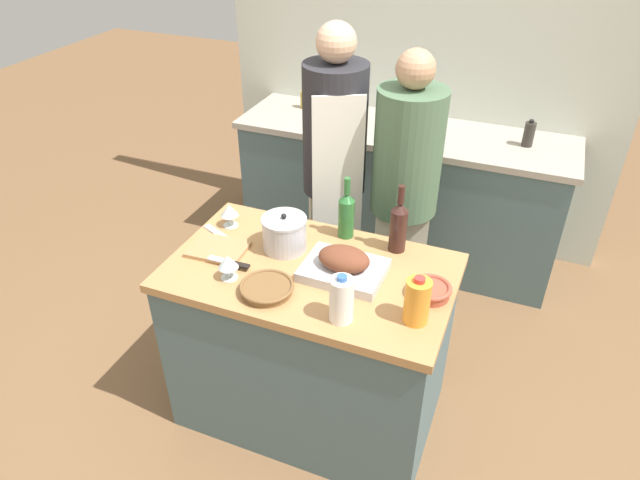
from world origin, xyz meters
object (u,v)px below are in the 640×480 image
object	(u,v)px
wine_glass_left	(229,211)
condiment_bottle_tall	(304,100)
wine_glass_right	(228,262)
knife_chef	(223,237)
cutting_board	(218,249)
wine_bottle_dark	(399,225)
milk_jug	(342,299)
wine_bottle_green	(346,214)
person_cook_guest	(404,190)
stock_pot	(284,233)
roasting_pan	(344,265)
knife_paring	(230,262)
person_cook_aproned	(334,168)
mixing_bowl	(430,290)
condiment_bottle_short	(529,134)
wicker_basket	(267,288)
juice_jug	(417,301)

from	to	relation	value
wine_glass_left	condiment_bottle_tall	world-z (taller)	condiment_bottle_tall
wine_glass_right	knife_chef	world-z (taller)	wine_glass_right
cutting_board	wine_bottle_dark	bearing A→B (deg)	22.87
milk_jug	wine_glass_left	bearing A→B (deg)	149.29
wine_bottle_green	person_cook_guest	distance (m)	0.53
stock_pot	roasting_pan	bearing A→B (deg)	-15.78
wine_glass_right	knife_paring	world-z (taller)	wine_glass_right
condiment_bottle_tall	person_cook_aproned	size ratio (longest dim) A/B	0.08
mixing_bowl	wine_glass_left	xyz separation A→B (m)	(-0.99, 0.16, 0.05)
milk_jug	condiment_bottle_tall	size ratio (longest dim) A/B	1.56
stock_pot	mixing_bowl	world-z (taller)	stock_pot
knife_chef	person_cook_guest	bearing A→B (deg)	47.67
condiment_bottle_short	person_cook_guest	world-z (taller)	person_cook_guest
wine_bottle_dark	condiment_bottle_tall	bearing A→B (deg)	127.19
milk_jug	wicker_basket	bearing A→B (deg)	173.44
juice_jug	condiment_bottle_tall	bearing A→B (deg)	124.34
cutting_board	stock_pot	bearing A→B (deg)	26.35
condiment_bottle_short	mixing_bowl	bearing A→B (deg)	-98.33
knife_paring	wine_bottle_green	bearing A→B (deg)	47.59
wicker_basket	milk_jug	distance (m)	0.34
condiment_bottle_short	person_cook_aproned	xyz separation A→B (m)	(-0.92, -0.76, -0.04)
wicker_basket	milk_jug	bearing A→B (deg)	-6.56
mixing_bowl	knife_paring	xyz separation A→B (m)	(-0.83, -0.13, -0.01)
roasting_pan	wine_bottle_green	distance (m)	0.31
knife_chef	knife_paring	distance (m)	0.23
wine_glass_right	person_cook_aproned	xyz separation A→B (m)	(0.10, 0.97, -0.01)
wine_glass_left	knife_paring	size ratio (longest dim) A/B	0.60
juice_jug	wine_glass_left	bearing A→B (deg)	161.43
mixing_bowl	wine_glass_left	bearing A→B (deg)	170.76
wine_bottle_green	condiment_bottle_short	distance (m)	1.43
stock_pot	person_cook_guest	size ratio (longest dim) A/B	0.12
wine_bottle_green	person_cook_aproned	world-z (taller)	person_cook_aproned
condiment_bottle_tall	person_cook_guest	xyz separation A→B (m)	(0.92, -0.83, -0.08)
wine_bottle_dark	knife_paring	size ratio (longest dim) A/B	1.65
roasting_pan	knife_paring	distance (m)	0.48
wine_bottle_green	condiment_bottle_short	bearing A→B (deg)	61.46
stock_pot	knife_paring	size ratio (longest dim) A/B	1.03
wine_bottle_dark	wine_bottle_green	bearing A→B (deg)	175.20
stock_pot	knife_chef	world-z (taller)	stock_pot
knife_paring	stock_pot	bearing A→B (deg)	53.54
roasting_pan	knife_paring	bearing A→B (deg)	-164.92
stock_pot	person_cook_aproned	bearing A→B (deg)	92.10
condiment_bottle_tall	stock_pot	bearing A→B (deg)	-69.82
wine_glass_left	knife_chef	bearing A→B (deg)	-79.11
condiment_bottle_short	stock_pot	bearing A→B (deg)	-121.79
juice_jug	wine_bottle_green	world-z (taller)	wine_bottle_green
mixing_bowl	wine_bottle_dark	size ratio (longest dim) A/B	0.53
roasting_pan	juice_jug	size ratio (longest dim) A/B	1.69
stock_pot	wine_bottle_green	bearing A→B (deg)	42.21
mixing_bowl	condiment_bottle_short	distance (m)	1.56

